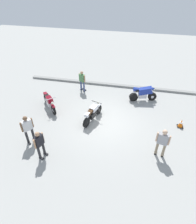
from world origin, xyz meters
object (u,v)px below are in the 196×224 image
Objects in this scene: motorcycle_blue_sportbike at (144,93)px; person_in_black_shirt at (39,143)px; motorcycle_maroon_cruiser at (49,102)px; person_in_gray_shirt at (162,141)px; person_in_green_shirt at (82,80)px; traffic_cone at (181,123)px; person_in_white_shirt at (28,128)px; motorcycle_silver_cruiser at (92,113)px.

person_in_black_shirt reaches higher than motorcycle_blue_sportbike.
motorcycle_maroon_cruiser is 4.17m from person_in_black_shirt.
person_in_green_shirt is at bearing 60.02° from person_in_gray_shirt.
motorcycle_blue_sportbike is at bearing 69.42° from person_in_black_shirt.
motorcycle_maroon_cruiser is 7.59m from person_in_gray_shirt.
traffic_cone is (8.45, -0.18, -0.26)m from motorcycle_maroon_cruiser.
person_in_gray_shirt is at bearing -103.92° from person_in_green_shirt.
person_in_black_shirt is 0.95× the size of person_in_white_shirt.
person_in_black_shirt is 6.00m from person_in_gray_shirt.
person_in_white_shirt reaches higher than person_in_black_shirt.
person_in_white_shirt is at bearing -152.83° from motorcycle_blue_sportbike.
person_in_green_shirt is (1.40, 5.79, -0.10)m from person_in_white_shirt.
person_in_green_shirt is (-1.53, 3.30, 0.40)m from motorcycle_silver_cruiser.
motorcycle_blue_sportbike is at bearing 79.97° from person_in_white_shirt.
person_in_gray_shirt is 3.31× the size of traffic_cone.
motorcycle_blue_sportbike is 7.93m from person_in_black_shirt.
motorcycle_blue_sportbike is 1.19× the size of motorcycle_maroon_cruiser.
person_in_white_shirt is 1.08× the size of person_in_green_shirt.
person_in_gray_shirt is (5.51, -5.38, 0.09)m from person_in_green_shirt.
motorcycle_maroon_cruiser is 3.06× the size of traffic_cone.
traffic_cone is (2.31, -2.43, -0.33)m from motorcycle_blue_sportbike.
person_in_black_shirt reaches higher than motorcycle_maroon_cruiser.
person_in_gray_shirt is at bearing 26.58° from motorcycle_maroon_cruiser.
motorcycle_silver_cruiser is (-3.05, -2.87, -0.07)m from motorcycle_blue_sportbike.
person_in_black_shirt is 6.65m from person_in_green_shirt.
person_in_white_shirt is at bearing 107.68° from person_in_gray_shirt.
motorcycle_maroon_cruiser is 0.99× the size of person_in_green_shirt.
person_in_white_shirt is (0.17, -3.11, 0.50)m from motorcycle_maroon_cruiser.
motorcycle_silver_cruiser is 1.25× the size of motorcycle_maroon_cruiser.
person_in_green_shirt is (1.57, 2.68, 0.40)m from motorcycle_maroon_cruiser.
motorcycle_silver_cruiser is at bearing -175.31° from traffic_cone.
motorcycle_blue_sportbike is 6.54m from motorcycle_maroon_cruiser.
motorcycle_maroon_cruiser is (-6.15, -2.24, -0.07)m from motorcycle_blue_sportbike.
traffic_cone is (8.29, 2.93, -0.76)m from person_in_white_shirt.
motorcycle_blue_sportbike is 1.19× the size of person_in_green_shirt.
person_in_black_shirt is 1.03× the size of person_in_green_shirt.
person_in_green_shirt reaches higher than motorcycle_maroon_cruiser.
person_in_gray_shirt reaches higher than person_in_green_shirt.
person_in_gray_shirt is at bearing -118.59° from traffic_cone.
motorcycle_maroon_cruiser is at bearing 131.21° from person_in_white_shirt.
motorcycle_maroon_cruiser is at bearing -179.91° from person_in_green_shirt.
person_in_gray_shirt is at bearing 41.51° from person_in_white_shirt.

